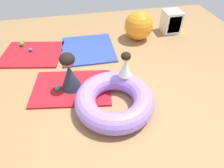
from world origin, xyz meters
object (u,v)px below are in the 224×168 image
play_ball_blue (30,50)px  play_ball_yellow (96,89)px  inflatable_cushion (114,100)px  play_ball_teal (58,88)px  adult_seated (69,72)px  exercise_ball_large (139,26)px  play_ball_green (22,44)px  child_in_white (125,65)px  storage_cube (172,22)px

play_ball_blue → play_ball_yellow: bearing=-51.6°
inflatable_cushion → play_ball_teal: bearing=148.2°
adult_seated → exercise_ball_large: 2.39m
play_ball_blue → exercise_ball_large: (2.66, 0.14, 0.28)m
play_ball_green → exercise_ball_large: bearing=-2.9°
play_ball_yellow → inflatable_cushion: bearing=-58.7°
adult_seated → play_ball_yellow: 0.57m
child_in_white → exercise_ball_large: 2.00m
play_ball_yellow → storage_cube: 3.07m
play_ball_green → storage_cube: bearing=0.6°
inflatable_cushion → play_ball_blue: (-1.56, 2.06, -0.09)m
exercise_ball_large → play_ball_yellow: bearing=-126.9°
child_in_white → play_ball_yellow: (-0.53, 0.01, -0.48)m
inflatable_cushion → play_ball_green: bearing=127.2°
child_in_white → adult_seated: 1.00m
play_ball_yellow → play_ball_blue: size_ratio=1.21×
play_ball_blue → exercise_ball_large: exercise_ball_large is taller
child_in_white → storage_cube: (1.81, 1.99, -0.29)m
child_in_white → adult_seated: (-0.96, 0.22, -0.17)m
play_ball_blue → play_ball_green: size_ratio=0.78×
play_ball_green → storage_cube: 3.88m
adult_seated → play_ball_yellow: bearing=11.9°
inflatable_cushion → storage_cube: bearing=49.0°
child_in_white → play_ball_blue: bearing=-137.3°
adult_seated → play_ball_yellow: adult_seated is taller
play_ball_teal → play_ball_blue: 1.60m
child_in_white → play_ball_green: size_ratio=4.50×
storage_cube → exercise_ball_large: bearing=-169.4°
storage_cube → child_in_white: bearing=-132.2°
play_ball_teal → play_ball_blue: size_ratio=1.07×
adult_seated → play_ball_green: size_ratio=7.15×
exercise_ball_large → child_in_white: bearing=-114.5°
adult_seated → play_ball_teal: adult_seated is taller
play_ball_teal → storage_cube: storage_cube is taller
adult_seated → exercise_ball_large: adult_seated is taller
inflatable_cushion → exercise_ball_large: bearing=63.6°
child_in_white → storage_cube: bearing=132.7°
play_ball_yellow → play_ball_blue: (-1.31, 1.65, -0.01)m
inflatable_cushion → exercise_ball_large: (1.10, 2.21, 0.18)m
play_ball_teal → play_ball_blue: bearing=112.6°
inflatable_cushion → play_ball_yellow: inflatable_cushion is taller
play_ball_blue → storage_cube: (3.64, 0.33, 0.20)m
play_ball_yellow → play_ball_green: size_ratio=0.95×
play_ball_blue → storage_cube: 3.66m
inflatable_cushion → adult_seated: (-0.68, 0.62, 0.23)m
inflatable_cushion → play_ball_yellow: (-0.25, 0.41, -0.08)m
child_in_white → play_ball_green: bearing=-138.5°
play_ball_blue → play_ball_green: bearing=128.5°
play_ball_yellow → storage_cube: bearing=40.3°
adult_seated → play_ball_green: (-1.11, 1.74, -0.31)m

